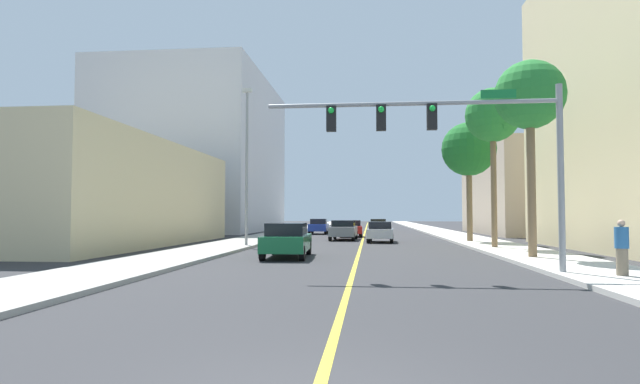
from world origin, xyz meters
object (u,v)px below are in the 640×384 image
Objects in this scene: palm_far at (469,150)px; car_green at (287,240)px; palm_mid at (493,117)px; car_gray at (344,230)px; car_blue at (319,226)px; traffic_signal_mast at (455,134)px; street_lamp at (247,159)px; car_red at (351,228)px; car_yellow at (378,225)px; palm_near at (530,97)px; car_silver at (380,232)px; pedestrian at (622,248)px.

car_green is (-10.39, -12.41, -5.50)m from palm_far.
palm_mid is 1.91× the size of car_gray.
car_green is at bearing 92.02° from car_blue.
traffic_signal_mast is 1.02× the size of street_lamp.
car_yellow is at bearing 76.59° from car_red.
palm_far is at bearing 90.61° from palm_near.
traffic_signal_mast reaches higher than car_blue.
palm_mid is 1.09× the size of palm_far.
street_lamp is at bearing 128.58° from traffic_signal_mast.
car_gray is (3.04, -11.18, 0.01)m from car_blue.
car_blue reaches higher than car_red.
traffic_signal_mast is at bearing -76.02° from car_gray.
palm_near is 6.37m from palm_mid.
car_green is 1.15× the size of car_silver.
palm_mid is 2.23× the size of car_silver.
traffic_signal_mast reaches higher than car_gray.
car_gray is (-2.91, -18.58, 0.03)m from car_yellow.
car_silver reaches higher than car_yellow.
palm_mid is at bearing 71.44° from traffic_signal_mast.
palm_mid reaches higher than traffic_signal_mast.
car_yellow is (-5.77, 21.96, -5.55)m from palm_far.
palm_near is 2.09× the size of car_yellow.
car_gray reaches higher than car_red.
palm_far reaches higher than car_red.
car_gray is (5.21, 9.25, -4.42)m from street_lamp.
car_gray is (-4.75, 21.73, -3.74)m from traffic_signal_mast.
car_green is at bearing -94.53° from car_gray.
palm_mid is at bearing 118.64° from car_blue.
car_green is (-10.52, 0.32, -6.13)m from palm_near.
car_red is at bearing 111.41° from palm_near.
car_red is 6.59m from car_blue.
car_silver is at bearing 175.42° from palm_far.
traffic_signal_mast is 19.31m from car_silver.
car_green reaches higher than car_yellow.
car_blue is 11.59m from car_gray.
car_gray is (-8.81, 16.11, -6.15)m from palm_near.
palm_near is 5.12× the size of pedestrian.
car_green is 0.97× the size of car_red.
car_gray is (-8.78, 9.75, -6.55)m from palm_mid.
palm_mid is 1.89× the size of car_red.
pedestrian is (9.34, -22.59, 0.19)m from car_gray.
street_lamp reaches higher than car_yellow.
car_yellow is at bearing -129.59° from car_blue.
palm_mid is 11.27m from car_silver.
car_yellow is 9.49m from car_blue.
car_red is (-8.48, 21.62, -6.19)m from palm_near.
street_lamp is 1.05× the size of palm_mid.
palm_near is 2.07× the size of car_blue.
palm_near is 12.74m from palm_far.
palm_far is (13.89, 5.86, 1.10)m from street_lamp.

